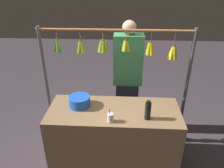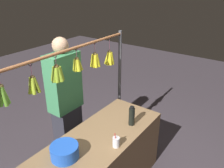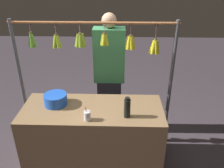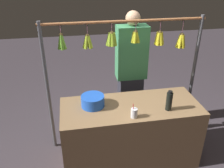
# 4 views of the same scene
# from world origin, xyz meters

# --- Properties ---
(market_counter) EXTENTS (1.65, 0.67, 0.80)m
(market_counter) POSITION_xyz_m (0.00, 0.00, 0.40)
(market_counter) COLOR olive
(market_counter) RESTS_ON ground
(display_rack) EXTENTS (1.99, 0.15, 1.74)m
(display_rack) POSITION_xyz_m (-0.03, -0.40, 1.28)
(display_rack) COLOR #4C4C51
(display_rack) RESTS_ON ground
(water_bottle) EXTENTS (0.07, 0.07, 0.24)m
(water_bottle) POSITION_xyz_m (-0.40, 0.16, 0.92)
(water_bottle) COLOR black
(water_bottle) RESTS_ON market_counter
(blue_bucket) EXTENTS (0.27, 0.27, 0.13)m
(blue_bucket) POSITION_xyz_m (0.44, -0.07, 0.87)
(blue_bucket) COLOR blue
(blue_bucket) RESTS_ON market_counter
(drink_cup) EXTENTS (0.07, 0.07, 0.16)m
(drink_cup) POSITION_xyz_m (0.03, 0.24, 0.86)
(drink_cup) COLOR silver
(drink_cup) RESTS_ON market_counter
(vendor_person) EXTENTS (0.42, 0.23, 1.77)m
(vendor_person) POSITION_xyz_m (-0.17, -0.69, 0.87)
(vendor_person) COLOR #2D2D38
(vendor_person) RESTS_ON ground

